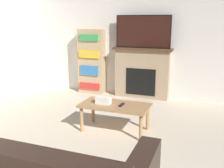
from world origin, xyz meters
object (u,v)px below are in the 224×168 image
tv (143,32)px  bookshelf (92,62)px  fireplace (142,73)px  coffee_table (115,108)px

tv → bookshelf: 1.35m
fireplace → tv: size_ratio=1.09×
bookshelf → tv: bearing=0.2°
fireplace → tv: 0.86m
fireplace → coffee_table: fireplace is taller
tv → coffee_table: (0.07, -1.86, -1.04)m
fireplace → coffee_table: bearing=-87.9°
tv → coffee_table: size_ratio=1.11×
fireplace → bookshelf: (-1.17, -0.02, 0.18)m
tv → coffee_table: 2.13m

